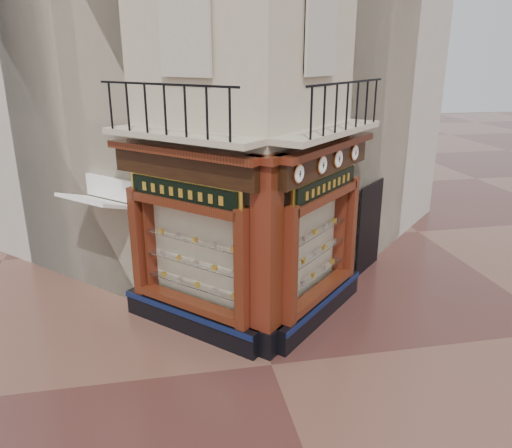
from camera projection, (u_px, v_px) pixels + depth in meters
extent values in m
plane|color=#472521|center=(271.00, 365.00, 9.56)|extent=(80.00, 80.00, 0.00)
cube|color=#C3B398|center=(223.00, 41.00, 13.37)|extent=(11.31, 11.31, 12.00)
cube|color=beige|center=(134.00, 60.00, 15.39)|extent=(11.31, 11.31, 11.00)
cube|color=beige|center=(289.00, 60.00, 16.28)|extent=(11.31, 11.31, 11.00)
cube|color=black|center=(190.00, 320.00, 10.65)|extent=(2.72, 2.72, 0.55)
cube|color=#0B1539|center=(184.00, 314.00, 10.43)|extent=(2.50, 2.50, 0.12)
cube|color=#3E1B0B|center=(243.00, 270.00, 9.43)|extent=(0.37, 0.37, 2.45)
cube|color=#3E1B0B|center=(139.00, 241.00, 10.91)|extent=(0.37, 0.37, 2.45)
cube|color=beige|center=(198.00, 251.00, 10.44)|extent=(1.80, 1.80, 2.10)
cube|color=black|center=(184.00, 167.00, 9.60)|extent=(2.69, 2.69, 0.50)
cube|color=#3E1B0B|center=(180.00, 151.00, 9.45)|extent=(2.86, 2.86, 0.14)
cube|color=black|center=(319.00, 308.00, 11.17)|extent=(2.72, 2.72, 0.55)
cube|color=#0B1539|center=(327.00, 301.00, 11.00)|extent=(2.50, 2.50, 0.12)
cube|color=#3E1B0B|center=(289.00, 267.00, 9.59)|extent=(0.37, 0.37, 2.45)
cube|color=#3E1B0B|center=(349.00, 227.00, 11.79)|extent=(0.37, 0.37, 2.45)
cube|color=beige|center=(308.00, 243.00, 10.87)|extent=(1.80, 1.80, 2.10)
cube|color=black|center=(325.00, 161.00, 10.11)|extent=(2.69, 2.69, 0.50)
cube|color=#3E1B0B|center=(329.00, 146.00, 9.98)|extent=(2.86, 2.86, 0.14)
cube|color=black|center=(266.00, 339.00, 9.94)|extent=(0.78, 0.78, 0.55)
cube|color=#3E1B0B|center=(267.00, 249.00, 9.33)|extent=(0.64, 0.64, 3.50)
cube|color=#3E1B0B|center=(267.00, 158.00, 8.78)|extent=(0.85, 0.85, 0.14)
cube|color=#C3B398|center=(179.00, 136.00, 9.34)|extent=(2.97, 2.97, 0.12)
cube|color=black|center=(164.00, 84.00, 8.78)|extent=(2.36, 2.36, 0.04)
cube|color=#C3B398|center=(330.00, 132.00, 9.87)|extent=(2.97, 2.97, 0.12)
cube|color=black|center=(348.00, 82.00, 9.39)|extent=(2.36, 2.36, 0.04)
cylinder|color=#C57941|center=(298.00, 174.00, 8.94)|extent=(0.28, 0.28, 0.35)
cylinder|color=white|center=(300.00, 174.00, 8.92)|extent=(0.23, 0.23, 0.30)
cube|color=black|center=(300.00, 174.00, 8.91)|extent=(0.02, 0.02, 0.12)
cube|color=black|center=(300.00, 174.00, 8.91)|extent=(0.07, 0.07, 0.01)
cylinder|color=#C57941|center=(322.00, 165.00, 9.66)|extent=(0.29, 0.29, 0.36)
cylinder|color=white|center=(323.00, 165.00, 9.65)|extent=(0.24, 0.24, 0.31)
cube|color=black|center=(324.00, 165.00, 9.64)|extent=(0.02, 0.02, 0.12)
cube|color=black|center=(324.00, 165.00, 9.64)|extent=(0.07, 0.07, 0.01)
cylinder|color=#C57941|center=(338.00, 159.00, 10.23)|extent=(0.30, 0.30, 0.38)
cylinder|color=white|center=(339.00, 159.00, 10.21)|extent=(0.24, 0.24, 0.32)
cube|color=black|center=(340.00, 159.00, 10.21)|extent=(0.02, 0.02, 0.13)
cube|color=black|center=(340.00, 159.00, 10.21)|extent=(0.07, 0.07, 0.01)
cylinder|color=#C57941|center=(354.00, 153.00, 10.88)|extent=(0.28, 0.28, 0.35)
cylinder|color=white|center=(355.00, 153.00, 10.87)|extent=(0.23, 0.23, 0.30)
cube|color=black|center=(356.00, 153.00, 10.86)|extent=(0.02, 0.02, 0.12)
cube|color=black|center=(356.00, 153.00, 10.86)|extent=(0.07, 0.07, 0.01)
cube|color=yellow|center=(184.00, 192.00, 9.73)|extent=(2.07, 2.07, 0.55)
cube|color=black|center=(182.00, 193.00, 9.70)|extent=(1.93, 1.93, 0.42)
cube|color=yellow|center=(325.00, 185.00, 10.25)|extent=(1.98, 1.98, 0.53)
cube|color=black|center=(327.00, 185.00, 10.23)|extent=(1.85, 1.85, 0.40)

